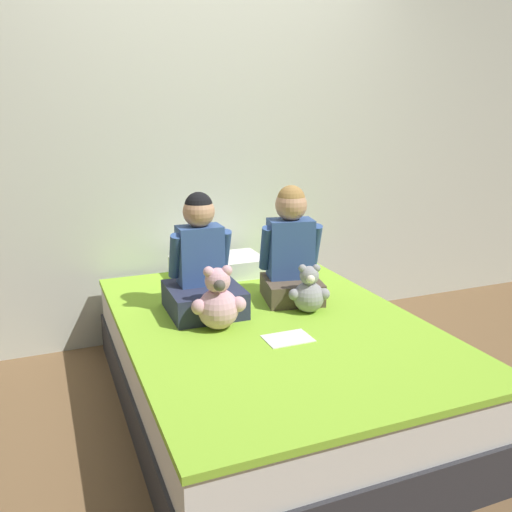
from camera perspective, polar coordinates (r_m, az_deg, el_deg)
name	(u,v)px	position (r m, az deg, el deg)	size (l,w,h in m)	color
ground_plane	(269,404)	(2.87, 1.38, -15.28)	(14.00, 14.00, 0.00)	brown
wall_behind_bed	(202,143)	(3.50, -5.73, 11.79)	(8.00, 0.06, 2.50)	beige
bed	(269,363)	(2.76, 1.41, -11.21)	(1.41, 1.98, 0.46)	#2D2D33
child_on_left	(202,269)	(2.74, -5.71, -1.41)	(0.37, 0.39, 0.61)	#282D47
child_on_right	(291,250)	(2.90, 3.71, 0.59)	(0.36, 0.36, 0.61)	brown
teddy_bear_held_by_left_child	(218,303)	(2.53, -3.98, -4.92)	(0.25, 0.19, 0.31)	#DBA3B2
teddy_bear_held_by_right_child	(309,292)	(2.75, 5.59, -3.80)	(0.20, 0.16, 0.25)	#939399
pillow_at_headboard	(218,267)	(3.35, -3.99, -1.13)	(0.55, 0.33, 0.11)	white
sign_card	(288,338)	(2.46, 3.37, -8.66)	(0.21, 0.15, 0.00)	white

